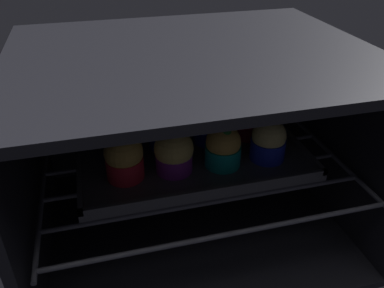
{
  "coord_description": "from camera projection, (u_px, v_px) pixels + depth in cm",
  "views": [
    {
      "loc": [
        -15.9,
        -36.98,
        55.42
      ],
      "look_at": [
        0.0,
        23.06,
        17.5
      ],
      "focal_mm": 36.84,
      "sensor_mm": 36.0,
      "label": 1
    }
  ],
  "objects": [
    {
      "name": "muffin_row0_col3",
      "position": [
        268.0,
        141.0,
        0.71
      ],
      "size": [
        6.43,
        6.43,
        7.85
      ],
      "color": "#1928B7",
      "rests_on": "baking_tray"
    },
    {
      "name": "muffin_row1_col0",
      "position": [
        120.0,
        136.0,
        0.73
      ],
      "size": [
        6.43,
        6.43,
        7.94
      ],
      "color": "#1928B7",
      "rests_on": "baking_tray"
    },
    {
      "name": "muffin_row1_col1",
      "position": [
        165.0,
        129.0,
        0.75
      ],
      "size": [
        6.43,
        6.43,
        7.94
      ],
      "color": "#1928B7",
      "rests_on": "baking_tray"
    },
    {
      "name": "oven_cavity",
      "position": [
        188.0,
        138.0,
        0.76
      ],
      "size": [
        59.0,
        47.0,
        37.0
      ],
      "color": "black",
      "rests_on": "ground"
    },
    {
      "name": "muffin_row0_col2",
      "position": [
        223.0,
        147.0,
        0.69
      ],
      "size": [
        6.43,
        6.43,
        7.92
      ],
      "color": "#0C8C84",
      "rests_on": "baking_tray"
    },
    {
      "name": "muffin_row1_col3",
      "position": [
        251.0,
        119.0,
        0.78
      ],
      "size": [
        6.7,
        6.7,
        8.05
      ],
      "color": "red",
      "rests_on": "baking_tray"
    },
    {
      "name": "muffin_row0_col1",
      "position": [
        174.0,
        153.0,
        0.68
      ],
      "size": [
        6.88,
        6.88,
        7.93
      ],
      "color": "#7A238C",
      "rests_on": "baking_tray"
    },
    {
      "name": "muffin_row1_col2",
      "position": [
        210.0,
        123.0,
        0.76
      ],
      "size": [
        6.55,
        6.55,
        8.22
      ],
      "color": "#1928B7",
      "rests_on": "baking_tray"
    },
    {
      "name": "oven_rack",
      "position": [
        193.0,
        165.0,
        0.74
      ],
      "size": [
        54.8,
        42.0,
        0.8
      ],
      "color": "#51515B",
      "rests_on": "oven_cavity"
    },
    {
      "name": "muffin_row0_col0",
      "position": [
        124.0,
        157.0,
        0.66
      ],
      "size": [
        6.61,
        6.61,
        8.64
      ],
      "color": "red",
      "rests_on": "baking_tray"
    },
    {
      "name": "baking_tray",
      "position": [
        192.0,
        157.0,
        0.74
      ],
      "size": [
        41.99,
        24.85,
        2.2
      ],
      "color": "#4C4C51",
      "rests_on": "oven_rack"
    }
  ]
}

